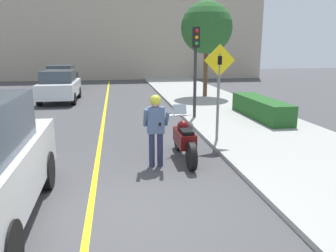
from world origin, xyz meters
TOP-DOWN VIEW (x-y plane):
  - ground_plane at (0.00, 0.00)m, footprint 80.00×80.00m
  - sidewalk_curb at (4.80, 4.00)m, footprint 4.40×44.00m
  - road_center_line at (-0.60, 6.00)m, footprint 0.12×36.00m
  - building_backdrop at (0.00, 26.00)m, footprint 28.00×1.20m
  - motorcycle at (1.61, 2.61)m, footprint 0.62×2.29m
  - person_biker at (0.83, 2.18)m, footprint 0.59×0.48m
  - crossing_sign at (2.87, 3.84)m, footprint 0.91×0.08m
  - traffic_light at (3.00, 7.21)m, footprint 0.26×0.30m
  - hedge_row at (5.60, 6.81)m, footprint 0.90×3.95m
  - street_tree at (5.04, 13.04)m, footprint 2.86×2.86m
  - parked_car_white at (-3.03, 12.98)m, footprint 1.88×4.20m
  - parked_car_black at (-3.79, 18.87)m, footprint 1.88×4.20m

SIDE VIEW (x-z plane):
  - ground_plane at x=0.00m, z-range 0.00..0.00m
  - road_center_line at x=-0.60m, z-range 0.00..0.01m
  - sidewalk_curb at x=4.80m, z-range 0.00..0.11m
  - hedge_row at x=5.60m, z-range 0.11..0.87m
  - motorcycle at x=1.61m, z-range -0.14..1.18m
  - parked_car_white at x=-3.03m, z-range 0.02..1.70m
  - parked_car_black at x=-3.79m, z-range 0.02..1.70m
  - person_biker at x=0.83m, z-range 0.20..1.94m
  - crossing_sign at x=2.87m, z-range 0.40..3.20m
  - traffic_light at x=3.00m, z-range 0.80..4.27m
  - street_tree at x=5.04m, z-range 1.29..6.55m
  - building_backdrop at x=0.00m, z-range 0.00..8.72m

